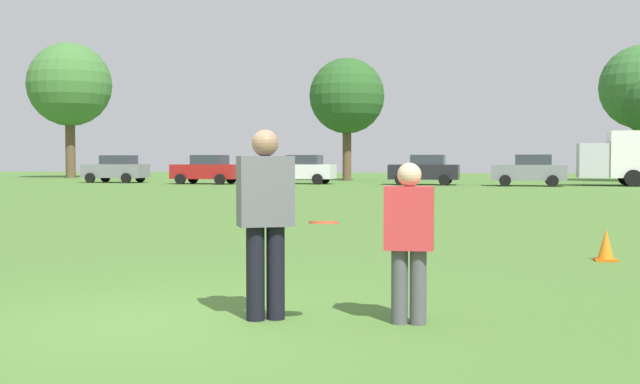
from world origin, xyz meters
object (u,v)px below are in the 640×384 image
object	(u,v)px
frisbee	(324,222)
parked_car_mid_left	(207,169)
parked_car_near_right	(529,170)
traffic_cone	(606,246)
parked_car_mid_right	(425,170)
player_thrower	(265,213)
parked_car_center	(302,169)
player_defender	(409,234)
parked_car_near_left	(116,169)

from	to	relation	value
frisbee	parked_car_mid_left	world-z (taller)	parked_car_mid_left
parked_car_mid_left	parked_car_near_right	xyz separation A→B (m)	(19.60, 0.46, 0.00)
traffic_cone	parked_car_mid_right	world-z (taller)	parked_car_mid_right
player_thrower	parked_car_center	size ratio (longest dim) A/B	0.42
player_defender	parked_car_center	distance (m)	41.79
player_thrower	frisbee	distance (m)	0.66
player_thrower	parked_car_mid_right	distance (m)	40.32
parked_car_mid_left	parked_car_mid_right	bearing A→B (deg)	5.75
player_thrower	parked_car_center	bearing A→B (deg)	103.33
parked_car_center	parked_car_near_right	bearing A→B (deg)	-4.34
player_defender	parked_car_near_left	world-z (taller)	parked_car_near_left
player_thrower	frisbee	bearing A→B (deg)	-21.36
traffic_cone	parked_car_center	world-z (taller)	parked_car_center
parked_car_near_right	parked_car_mid_right	bearing A→B (deg)	171.63
frisbee	parked_car_near_right	bearing A→B (deg)	84.77
parked_car_near_left	parked_car_mid_left	size ratio (longest dim) A/B	1.00
frisbee	parked_car_mid_left	distance (m)	42.29
parked_car_near_left	parked_car_near_right	distance (m)	26.62
parked_car_mid_left	parked_car_center	distance (m)	5.97
player_thrower	parked_car_center	distance (m)	41.55
parked_car_center	parked_car_mid_right	size ratio (longest dim) A/B	1.00
frisbee	parked_car_near_left	distance (m)	46.74
player_defender	parked_car_near_right	xyz separation A→B (m)	(2.90, 39.28, 0.09)
player_thrower	parked_car_near_right	world-z (taller)	parked_car_near_right
frisbee	parked_car_mid_right	world-z (taller)	parked_car_mid_right
parked_car_mid_right	parked_car_near_right	bearing A→B (deg)	-8.37
parked_car_near_left	parked_car_near_right	size ratio (longest dim) A/B	1.00
player_thrower	parked_car_mid_left	size ratio (longest dim) A/B	0.42
player_thrower	parked_car_near_right	distance (m)	39.61
parked_car_center	parked_car_near_right	xyz separation A→B (m)	(13.82, -1.05, 0.00)
player_thrower	parked_car_mid_left	world-z (taller)	parked_car_mid_left
traffic_cone	parked_car_near_left	size ratio (longest dim) A/B	0.11
frisbee	parked_car_mid_left	bearing A→B (deg)	112.19
parked_car_mid_left	parked_car_near_right	size ratio (longest dim) A/B	1.00
player_defender	traffic_cone	world-z (taller)	player_defender
player_thrower	frisbee	xyz separation A→B (m)	(0.61, -0.24, -0.06)
frisbee	parked_car_mid_right	distance (m)	40.60
traffic_cone	parked_car_center	distance (m)	37.68
parked_car_mid_right	parked_car_near_right	xyz separation A→B (m)	(6.09, -0.90, 0.00)
traffic_cone	parked_car_mid_right	xyz separation A→B (m)	(-5.61, 35.08, 0.69)
traffic_cone	parked_car_center	xyz separation A→B (m)	(-13.34, 35.23, 0.69)
traffic_cone	parked_car_near_left	world-z (taller)	parked_car_near_left
parked_car_near_right	frisbee	bearing A→B (deg)	-95.23
player_defender	parked_car_mid_left	size ratio (longest dim) A/B	0.35
player_thrower	traffic_cone	world-z (taller)	player_thrower
traffic_cone	parked_car_center	size ratio (longest dim) A/B	0.11
parked_car_near_left	traffic_cone	bearing A→B (deg)	-53.48
player_defender	parked_car_center	size ratio (longest dim) A/B	0.35
player_defender	parked_car_mid_right	distance (m)	40.31
parked_car_center	parked_car_mid_right	bearing A→B (deg)	-1.13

